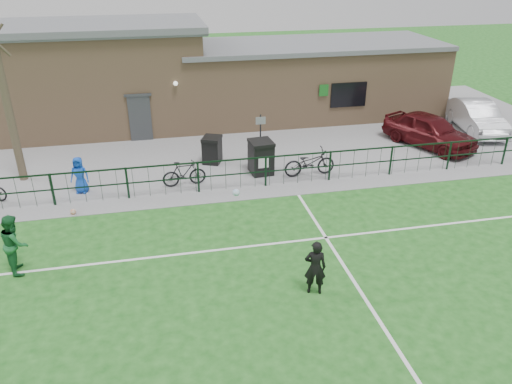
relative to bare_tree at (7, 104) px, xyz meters
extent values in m
plane|color=#195519|center=(8.00, -10.50, -3.00)|extent=(90.00, 90.00, 0.00)
cube|color=gray|center=(8.00, 3.00, -2.99)|extent=(34.00, 13.00, 0.02)
cube|color=white|center=(8.00, -2.70, -3.00)|extent=(28.00, 0.10, 0.01)
cube|color=white|center=(8.00, -6.50, -3.00)|extent=(28.00, 0.10, 0.01)
cube|color=white|center=(10.00, -10.50, -3.00)|extent=(0.10, 16.00, 0.01)
cube|color=black|center=(8.00, -2.50, -2.40)|extent=(28.00, 0.10, 1.20)
cylinder|color=#433728|center=(0.00, 0.00, 0.00)|extent=(0.30, 0.30, 6.00)
cube|color=black|center=(7.35, 0.16, -2.47)|extent=(0.92, 0.97, 1.03)
cube|color=black|center=(9.08, -1.28, -2.36)|extent=(0.91, 1.01, 1.25)
cylinder|color=black|center=(9.32, -0.09, -1.98)|extent=(0.07, 0.07, 2.00)
imported|color=#430C0F|center=(17.05, 0.05, -2.25)|extent=(3.34, 4.63, 1.47)
imported|color=#B6B8BF|center=(20.33, 1.46, -2.27)|extent=(2.28, 4.54, 1.43)
imported|color=black|center=(6.03, -1.85, -2.49)|extent=(1.66, 0.59, 0.98)
imported|color=black|center=(10.88, -1.91, -2.45)|extent=(2.06, 0.79, 1.07)
imported|color=blue|center=(2.32, -1.65, -2.30)|extent=(0.74, 0.57, 1.37)
imported|color=black|center=(8.80, -9.00, -2.23)|extent=(0.64, 0.50, 1.53)
sphere|color=white|center=(7.34, -5.75, -1.53)|extent=(0.22, 0.22, 0.22)
imported|color=#1B612F|center=(1.13, -6.35, -2.15)|extent=(0.82, 0.96, 1.71)
sphere|color=silver|center=(2.19, -3.32, -2.90)|extent=(0.20, 0.20, 0.20)
cube|color=tan|center=(8.00, 6.00, -1.25)|extent=(24.00, 5.00, 3.50)
cube|color=tan|center=(1.76, 6.00, 1.10)|extent=(11.52, 5.00, 1.20)
cube|color=slate|center=(1.76, 6.00, 1.82)|extent=(12.02, 5.40, 0.28)
cube|color=slate|center=(13.28, 6.00, 0.60)|extent=(13.44, 5.30, 0.22)
cube|color=#383A3D|center=(4.50, 3.47, -1.95)|extent=(1.00, 0.08, 2.10)
cube|color=black|center=(14.50, 3.47, -1.40)|extent=(1.80, 0.08, 1.20)
cube|color=#19661E|center=(13.20, 3.42, -1.10)|extent=(0.45, 0.04, 0.55)
camera|label=1|loc=(5.16, -18.96, 5.08)|focal=35.00mm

